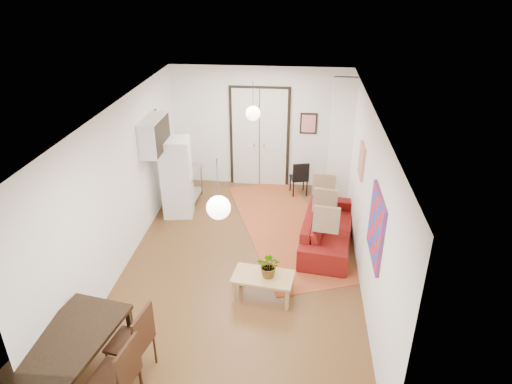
# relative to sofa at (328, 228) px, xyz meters

# --- Properties ---
(floor) EXTENTS (7.00, 7.00, 0.00)m
(floor) POSITION_rel_sofa_xyz_m (-1.59, -0.88, -0.33)
(floor) COLOR brown
(floor) RESTS_ON ground
(ceiling) EXTENTS (4.20, 7.00, 0.02)m
(ceiling) POSITION_rel_sofa_xyz_m (-1.59, -0.88, 2.57)
(ceiling) COLOR white
(ceiling) RESTS_ON wall_back
(wall_back) EXTENTS (4.20, 0.02, 2.90)m
(wall_back) POSITION_rel_sofa_xyz_m (-1.59, 2.62, 1.12)
(wall_back) COLOR white
(wall_back) RESTS_ON floor
(wall_front) EXTENTS (4.20, 0.02, 2.90)m
(wall_front) POSITION_rel_sofa_xyz_m (-1.59, -4.38, 1.12)
(wall_front) COLOR white
(wall_front) RESTS_ON floor
(wall_left) EXTENTS (0.02, 7.00, 2.90)m
(wall_left) POSITION_rel_sofa_xyz_m (-3.69, -0.88, 1.12)
(wall_left) COLOR white
(wall_left) RESTS_ON floor
(wall_right) EXTENTS (0.02, 7.00, 2.90)m
(wall_right) POSITION_rel_sofa_xyz_m (0.51, -0.88, 1.12)
(wall_right) COLOR white
(wall_right) RESTS_ON floor
(double_doors) EXTENTS (1.44, 0.06, 2.50)m
(double_doors) POSITION_rel_sofa_xyz_m (-1.59, 2.57, 0.87)
(double_doors) COLOR white
(double_doors) RESTS_ON wall_back
(stub_partition) EXTENTS (0.50, 0.10, 2.90)m
(stub_partition) POSITION_rel_sofa_xyz_m (0.26, 1.67, 1.12)
(stub_partition) COLOR white
(stub_partition) RESTS_ON floor
(wall_cabinet) EXTENTS (0.35, 1.00, 0.70)m
(wall_cabinet) POSITION_rel_sofa_xyz_m (-3.51, 0.62, 1.57)
(wall_cabinet) COLOR white
(wall_cabinet) RESTS_ON wall_left
(painting_popart) EXTENTS (0.05, 1.00, 1.00)m
(painting_popart) POSITION_rel_sofa_xyz_m (0.49, -2.13, 1.32)
(painting_popart) COLOR red
(painting_popart) RESTS_ON wall_right
(painting_abstract) EXTENTS (0.05, 0.50, 0.60)m
(painting_abstract) POSITION_rel_sofa_xyz_m (0.49, -0.08, 1.47)
(painting_abstract) COLOR beige
(painting_abstract) RESTS_ON wall_right
(poster_back) EXTENTS (0.40, 0.03, 0.50)m
(poster_back) POSITION_rel_sofa_xyz_m (-0.44, 2.59, 1.27)
(poster_back) COLOR red
(poster_back) RESTS_ON wall_back
(print_left) EXTENTS (0.03, 0.44, 0.54)m
(print_left) POSITION_rel_sofa_xyz_m (-3.66, 1.12, 1.62)
(print_left) COLOR #9B6840
(print_left) RESTS_ON wall_left
(pendant_back) EXTENTS (0.30, 0.30, 0.80)m
(pendant_back) POSITION_rel_sofa_xyz_m (-1.59, 1.12, 1.92)
(pendant_back) COLOR white
(pendant_back) RESTS_ON ceiling
(pendant_front) EXTENTS (0.30, 0.30, 0.80)m
(pendant_front) POSITION_rel_sofa_xyz_m (-1.59, -2.88, 1.92)
(pendant_front) COLOR white
(pendant_front) RESTS_ON ceiling
(kilim_rug) EXTENTS (2.93, 4.55, 0.01)m
(kilim_rug) POSITION_rel_sofa_xyz_m (-0.85, 0.49, -0.33)
(kilim_rug) COLOR #B25A2C
(kilim_rug) RESTS_ON floor
(sofa) EXTENTS (2.37, 1.20, 0.66)m
(sofa) POSITION_rel_sofa_xyz_m (0.00, 0.00, 0.00)
(sofa) COLOR maroon
(sofa) RESTS_ON floor
(coffee_table) EXTENTS (1.04, 0.67, 0.43)m
(coffee_table) POSITION_rel_sofa_xyz_m (-1.12, -1.78, 0.04)
(coffee_table) COLOR tan
(coffee_table) RESTS_ON floor
(potted_plant) EXTENTS (0.42, 0.38, 0.42)m
(potted_plant) POSITION_rel_sofa_xyz_m (-1.02, -1.78, 0.31)
(potted_plant) COLOR #36602B
(potted_plant) RESTS_ON coffee_table
(kitchen_counter) EXTENTS (0.53, 1.04, 0.79)m
(kitchen_counter) POSITION_rel_sofa_xyz_m (-3.13, 1.39, 0.16)
(kitchen_counter) COLOR #A3A6A7
(kitchen_counter) RESTS_ON floor
(bowl) EXTENTS (0.19, 0.19, 0.05)m
(bowl) POSITION_rel_sofa_xyz_m (-3.13, 1.09, 0.48)
(bowl) COLOR white
(bowl) RESTS_ON kitchen_counter
(soap_bottle) EXTENTS (0.08, 0.08, 0.16)m
(soap_bottle) POSITION_rel_sofa_xyz_m (-3.18, 1.64, 0.54)
(soap_bottle) COLOR teal
(soap_bottle) RESTS_ON kitchen_counter
(fridge) EXTENTS (0.69, 0.69, 1.73)m
(fridge) POSITION_rel_sofa_xyz_m (-3.20, 0.87, 0.53)
(fridge) COLOR white
(fridge) RESTS_ON floor
(dining_table) EXTENTS (1.15, 1.68, 0.86)m
(dining_table) POSITION_rel_sofa_xyz_m (-3.32, -3.83, 0.43)
(dining_table) COLOR black
(dining_table) RESTS_ON floor
(dining_chair_near) EXTENTS (0.59, 0.76, 1.06)m
(dining_chair_near) POSITION_rel_sofa_xyz_m (-2.72, -3.37, 0.29)
(dining_chair_near) COLOR #332010
(dining_chair_near) RESTS_ON floor
(dining_chair_far) EXTENTS (0.59, 0.76, 1.06)m
(dining_chair_far) POSITION_rel_sofa_xyz_m (-2.72, -3.92, 0.29)
(dining_chair_far) COLOR #332010
(dining_chair_far) RESTS_ON floor
(black_side_chair) EXTENTS (0.47, 0.47, 0.85)m
(black_side_chair) POSITION_rel_sofa_xyz_m (-0.61, 2.18, 0.16)
(black_side_chair) COLOR black
(black_side_chair) RESTS_ON floor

